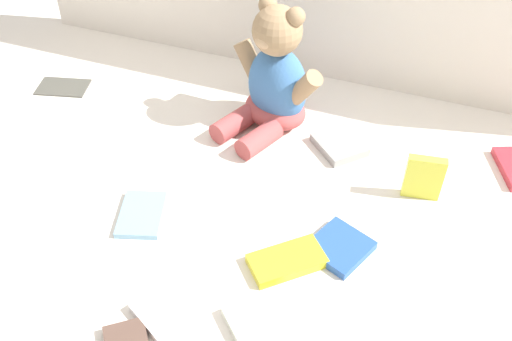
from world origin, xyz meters
TOP-DOWN VIEW (x-y plane):
  - ground_plane at (0.00, 0.00)m, footprint 3.20×3.20m
  - teddy_bear at (-0.08, 0.17)m, footprint 0.24×0.25m
  - book_case_0 at (-0.22, -0.20)m, footprint 0.11×0.14m
  - book_case_1 at (0.08, 0.13)m, footprint 0.14×0.14m
  - book_case_2 at (0.27, 0.05)m, footprint 0.08×0.03m
  - book_case_3 at (-0.62, 0.12)m, footprint 0.14×0.11m
  - book_case_5 at (0.08, -0.34)m, footprint 0.15×0.15m
  - book_case_6 at (-0.08, -0.37)m, footprint 0.12×0.13m
  - book_case_7 at (0.08, -0.21)m, footprint 0.15×0.14m
  - book_case_9 at (0.16, -0.15)m, footprint 0.13×0.13m

SIDE VIEW (x-z plane):
  - ground_plane at x=0.00m, z-range 0.00..0.00m
  - book_case_3 at x=-0.62m, z-range 0.00..0.01m
  - book_case_0 at x=-0.22m, z-range 0.00..0.01m
  - book_case_9 at x=0.16m, z-range 0.00..0.02m
  - book_case_6 at x=-0.08m, z-range 0.00..0.02m
  - book_case_5 at x=0.08m, z-range 0.00..0.02m
  - book_case_7 at x=0.08m, z-range 0.00..0.02m
  - book_case_1 at x=0.08m, z-range 0.00..0.02m
  - book_case_2 at x=0.27m, z-range 0.00..0.10m
  - teddy_bear at x=-0.08m, z-range -0.04..0.25m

